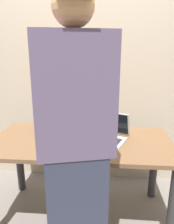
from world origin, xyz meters
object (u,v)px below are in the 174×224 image
(coffee_mug, at_px, (85,145))
(beer_bottle_green, at_px, (45,121))
(beer_bottle_brown, at_px, (41,120))
(person_figure, at_px, (75,151))
(laptop, at_px, (107,132))

(coffee_mug, bearing_deg, beer_bottle_green, 141.39)
(beer_bottle_green, bearing_deg, beer_bottle_brown, 137.24)
(beer_bottle_green, bearing_deg, person_figure, -61.56)
(beer_bottle_brown, distance_m, person_figure, 0.86)
(laptop, distance_m, beer_bottle_brown, 0.63)
(coffee_mug, bearing_deg, laptop, 58.05)
(laptop, distance_m, coffee_mug, 0.31)
(laptop, bearing_deg, beer_bottle_green, 174.77)
(beer_bottle_brown, height_order, person_figure, person_figure)
(person_figure, height_order, coffee_mug, person_figure)
(person_figure, bearing_deg, beer_bottle_brown, 120.11)
(beer_bottle_brown, height_order, coffee_mug, beer_bottle_brown)
(beer_bottle_brown, height_order, beer_bottle_green, beer_bottle_green)
(beer_bottle_brown, bearing_deg, coffee_mug, -39.16)
(beer_bottle_brown, xyz_separation_m, beer_bottle_green, (0.06, -0.05, 0.00))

